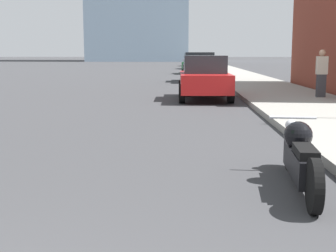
# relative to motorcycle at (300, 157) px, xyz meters

# --- Properties ---
(sidewalk) EXTENTS (3.30, 240.00, 0.15)m
(sidewalk) POSITION_rel_motorcycle_xyz_m (2.25, 35.83, -0.30)
(sidewalk) COLOR gray
(sidewalk) RESTS_ON ground_plane
(motorcycle) EXTENTS (0.62, 2.39, 0.78)m
(motorcycle) POSITION_rel_motorcycle_xyz_m (0.00, 0.00, 0.00)
(motorcycle) COLOR black
(motorcycle) RESTS_ON ground_plane
(parked_car_red) EXTENTS (1.82, 4.05, 1.53)m
(parked_car_red) POSITION_rel_motorcycle_xyz_m (-0.71, 10.83, 0.39)
(parked_car_red) COLOR red
(parked_car_red) RESTS_ON ground_plane
(parked_car_black) EXTENTS (2.00, 3.84, 1.66)m
(parked_car_black) POSITION_rel_motorcycle_xyz_m (-0.56, 21.16, 0.45)
(parked_car_black) COLOR black
(parked_car_black) RESTS_ON ground_plane
(parked_car_green) EXTENTS (2.06, 4.40, 1.64)m
(parked_car_green) POSITION_rel_motorcycle_xyz_m (-0.59, 31.79, 0.43)
(parked_car_green) COLOR #1E6B33
(parked_car_green) RESTS_ON ground_plane
(parked_car_silver) EXTENTS (2.05, 3.99, 1.58)m
(parked_car_silver) POSITION_rel_motorcycle_xyz_m (-0.57, 42.90, 0.41)
(parked_car_silver) COLOR #BCBCC1
(parked_car_silver) RESTS_ON ground_plane
(parked_car_yellow) EXTENTS (1.86, 3.88, 1.53)m
(parked_car_yellow) POSITION_rel_motorcycle_xyz_m (-0.58, 54.06, 0.40)
(parked_car_yellow) COLOR gold
(parked_car_yellow) RESTS_ON ground_plane
(pedestrian) EXTENTS (0.36, 0.22, 1.58)m
(pedestrian) POSITION_rel_motorcycle_xyz_m (3.19, 10.32, 0.57)
(pedestrian) COLOR #38383D
(pedestrian) RESTS_ON sidewalk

